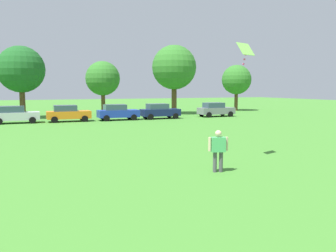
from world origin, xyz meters
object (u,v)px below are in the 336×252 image
parked_car_silver_0 (15,114)px  parked_car_orange_1 (68,113)px  kite (245,51)px  parked_car_navy_3 (160,111)px  parked_car_blue_2 (117,112)px  adult_bystander (218,147)px  tree_left (21,70)px  tree_far_right (237,80)px  tree_center (103,79)px  tree_right (174,68)px  parked_car_gray_4 (215,109)px

parked_car_silver_0 → parked_car_orange_1: same height
kite → parked_car_navy_3: bearing=79.2°
parked_car_silver_0 → parked_car_blue_2: bearing=-3.1°
parked_car_orange_1 → parked_car_blue_2: same height
adult_bystander → parked_car_orange_1: bearing=-66.2°
adult_bystander → tree_left: bearing=-59.8°
tree_far_right → tree_center: bearing=-179.9°
adult_bystander → tree_far_right: size_ratio=0.25×
parked_car_silver_0 → tree_right: (19.03, 5.16, 5.20)m
parked_car_blue_2 → parked_car_navy_3: bearing=-1.1°
parked_car_navy_3 → tree_right: 8.87m
parked_car_blue_2 → tree_far_right: size_ratio=0.63×
parked_car_gray_4 → tree_right: (-2.96, 5.65, 5.20)m
parked_car_orange_1 → parked_car_navy_3: size_ratio=1.00×
tree_far_right → parked_car_orange_1: bearing=-162.2°
adult_bystander → parked_car_blue_2: (1.81, 23.88, -0.16)m
adult_bystander → parked_car_blue_2: adult_bystander is taller
tree_center → parked_car_orange_1: bearing=-123.1°
parked_car_orange_1 → tree_right: bearing=20.9°
adult_bystander → parked_car_silver_0: size_ratio=0.40×
parked_car_orange_1 → tree_left: (-4.26, 5.82, 4.59)m
parked_car_silver_0 → parked_car_blue_2: same height
parked_car_gray_4 → tree_center: tree_center is taller
kite → tree_far_right: (19.95, 30.72, -0.46)m
parked_car_silver_0 → tree_left: tree_left is taller
parked_car_gray_4 → tree_left: bearing=164.1°
parked_car_gray_4 → parked_car_silver_0: bearing=178.7°
parked_car_silver_0 → parked_car_orange_1: size_ratio=1.00×
parked_car_navy_3 → tree_center: (-4.51, 8.57, 3.76)m
tree_right → parked_car_blue_2: bearing=-147.8°
parked_car_blue_2 → tree_left: bearing=146.7°
adult_bystander → tree_left: (-7.52, 30.02, 4.43)m
tree_right → parked_car_silver_0: bearing=-164.8°
parked_car_silver_0 → parked_car_orange_1: 4.94m
parked_car_gray_4 → tree_right: tree_right is taller
tree_far_right → kite: bearing=-123.0°
parked_car_navy_3 → parked_car_silver_0: bearing=177.5°
tree_left → tree_center: (9.58, 2.34, -0.83)m
parked_car_silver_0 → parked_car_gray_4: 21.99m
kite → parked_car_navy_3: 22.92m
tree_left → parked_car_blue_2: bearing=-33.3°
adult_bystander → tree_right: tree_right is taller
parked_car_silver_0 → kite: bearing=-65.1°
parked_car_navy_3 → parked_car_gray_4: bearing=1.1°
parked_car_orange_1 → tree_far_right: tree_far_right is taller
tree_center → tree_far_right: size_ratio=0.99×
parked_car_gray_4 → adult_bystander: bearing=-120.0°
parked_car_orange_1 → parked_car_navy_3: (9.83, -0.41, 0.00)m
tree_right → parked_car_navy_3: bearing=-126.4°
parked_car_orange_1 → tree_left: 8.55m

